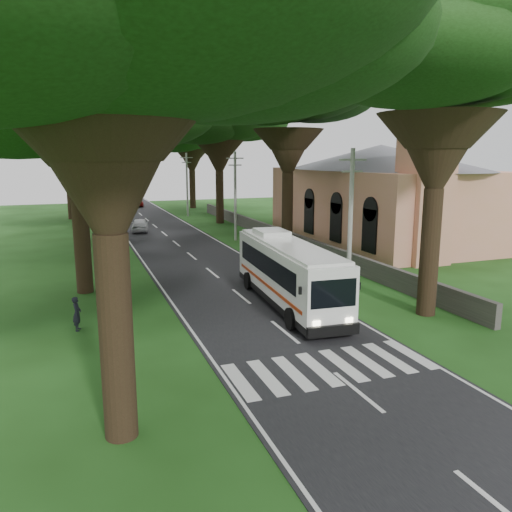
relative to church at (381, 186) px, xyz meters
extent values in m
plane|color=#1A4012|center=(-17.86, -21.55, -4.91)|extent=(140.00, 140.00, 0.00)
cube|color=black|center=(-17.86, 3.45, -4.90)|extent=(8.00, 120.00, 0.04)
cube|color=silver|center=(-17.86, -23.55, -4.91)|extent=(8.00, 3.00, 0.01)
cube|color=#383533|center=(-8.86, 2.45, -4.31)|extent=(0.35, 50.00, 1.20)
cube|color=tan|center=(0.14, 0.45, -1.71)|extent=(12.00, 22.00, 6.40)
pyramid|color=#595960|center=(0.14, 0.45, 3.69)|extent=(14.00, 24.00, 2.20)
cube|color=tan|center=(-2.86, -9.55, 0.09)|extent=(3.00, 3.00, 10.00)
cone|color=#595960|center=(-2.86, -9.55, 5.89)|extent=(4.00, 4.00, 1.60)
cylinder|color=gray|center=(-12.36, -15.55, -0.91)|extent=(0.24, 0.24, 8.00)
cube|color=gray|center=(-12.36, -15.55, 2.49)|extent=(1.60, 0.10, 0.10)
cube|color=gray|center=(-12.36, -15.55, 1.89)|extent=(1.20, 0.10, 0.10)
cylinder|color=gray|center=(-12.36, 4.45, -0.91)|extent=(0.24, 0.24, 8.00)
cube|color=gray|center=(-12.36, 4.45, 2.49)|extent=(1.60, 0.10, 0.10)
cube|color=gray|center=(-12.36, 4.45, 1.89)|extent=(1.20, 0.10, 0.10)
cylinder|color=gray|center=(-12.36, 24.45, -0.91)|extent=(0.24, 0.24, 8.00)
cube|color=gray|center=(-12.36, 24.45, 2.49)|extent=(1.60, 0.10, 0.10)
cube|color=gray|center=(-12.36, 24.45, 1.89)|extent=(1.20, 0.10, 0.10)
cylinder|color=black|center=(-25.36, -25.55, -2.08)|extent=(0.90, 0.90, 5.66)
cone|color=black|center=(-25.36, -25.55, 2.65)|extent=(3.20, 3.20, 3.80)
cylinder|color=black|center=(-25.86, -9.55, -2.30)|extent=(0.90, 0.90, 5.22)
cone|color=black|center=(-25.86, -9.55, 2.21)|extent=(3.20, 3.20, 3.80)
ellipsoid|color=black|center=(-25.86, -9.55, 5.70)|extent=(13.49, 13.49, 5.66)
cylinder|color=black|center=(-25.36, 8.45, -1.76)|extent=(0.90, 0.90, 6.29)
cone|color=black|center=(-25.36, 8.45, 3.28)|extent=(3.20, 3.20, 3.80)
ellipsoid|color=black|center=(-25.36, 8.45, 8.07)|extent=(15.21, 15.21, 6.39)
cylinder|color=black|center=(-26.36, 26.45, -2.08)|extent=(0.90, 0.90, 5.66)
cone|color=black|center=(-26.36, 26.45, 2.65)|extent=(3.20, 3.20, 3.80)
ellipsoid|color=black|center=(-26.36, 26.45, 6.66)|extent=(14.84, 14.84, 6.23)
cylinder|color=black|center=(-10.36, -19.55, -1.85)|extent=(0.90, 0.90, 6.11)
cone|color=black|center=(-10.36, -19.55, 3.11)|extent=(3.20, 3.20, 3.80)
ellipsoid|color=black|center=(-10.36, -19.55, 7.68)|extent=(13.17, 13.17, 5.53)
cylinder|color=black|center=(-9.86, -1.55, -1.77)|extent=(0.90, 0.90, 6.28)
cone|color=black|center=(-9.86, -1.55, 3.27)|extent=(3.20, 3.20, 3.80)
ellipsoid|color=black|center=(-9.86, -1.55, 8.05)|extent=(13.29, 13.29, 5.58)
cylinder|color=black|center=(-10.36, 16.45, -1.96)|extent=(0.90, 0.90, 5.90)
cone|color=black|center=(-10.36, 16.45, 2.89)|extent=(3.20, 3.20, 3.80)
ellipsoid|color=black|center=(-10.36, 16.45, 7.20)|extent=(14.44, 14.44, 6.06)
cylinder|color=black|center=(-9.36, 34.45, -2.13)|extent=(0.90, 0.90, 5.56)
cone|color=black|center=(-9.36, 34.45, 2.55)|extent=(3.20, 3.20, 3.80)
ellipsoid|color=black|center=(-9.36, 34.45, 6.45)|extent=(14.24, 14.24, 5.98)
cube|color=white|center=(-16.06, -15.75, -3.14)|extent=(3.06, 11.15, 2.71)
cube|color=black|center=(-16.04, -15.47, -2.75)|extent=(2.98, 9.14, 1.01)
cube|color=black|center=(-16.06, -15.75, -4.45)|extent=(3.10, 11.19, 0.32)
cube|color=#AA310B|center=(-16.06, -15.75, -3.76)|extent=(3.03, 10.06, 0.17)
cube|color=white|center=(-16.06, -15.75, -1.73)|extent=(2.84, 10.59, 0.17)
cylinder|color=black|center=(-17.46, -19.33, -4.40)|extent=(0.39, 1.03, 1.01)
cylinder|color=black|center=(-15.17, -19.49, -4.40)|extent=(0.39, 1.03, 1.01)
cylinder|color=black|center=(-16.96, -12.19, -4.40)|extent=(0.39, 1.03, 1.01)
cylinder|color=black|center=(-14.67, -12.35, -4.40)|extent=(0.39, 1.03, 1.01)
imported|color=#9D9EA2|center=(-19.92, 12.71, -4.19)|extent=(2.17, 4.22, 1.37)
imported|color=navy|center=(-20.46, 29.06, -4.17)|extent=(2.60, 4.54, 1.42)
imported|color=maroon|center=(-17.06, 39.51, -4.18)|extent=(2.15, 4.89, 1.40)
imported|color=black|center=(-26.36, -16.12, -4.14)|extent=(0.47, 0.62, 1.54)
camera|label=1|loc=(-26.22, -38.60, 2.68)|focal=35.00mm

